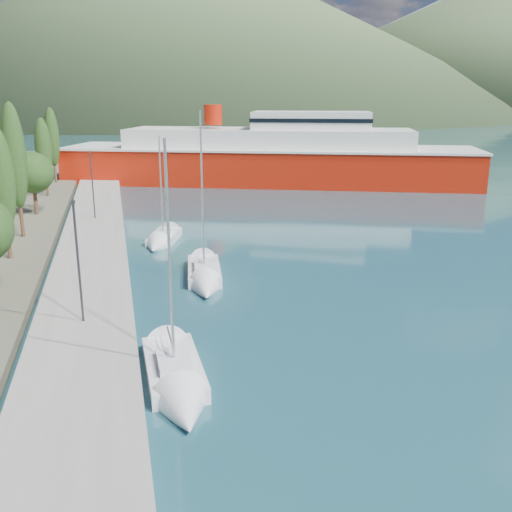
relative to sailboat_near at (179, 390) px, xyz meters
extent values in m
plane|color=#1E4B57|center=(5.05, 113.50, -0.30)|extent=(1400.00, 1400.00, 0.00)
cube|color=gray|center=(-3.95, 19.50, 0.10)|extent=(5.00, 88.00, 0.80)
cone|color=slate|center=(85.05, 673.50, 89.70)|extent=(760.00, 760.00, 180.00)
cone|color=slate|center=(425.05, 593.50, 69.70)|extent=(640.00, 640.00, 140.00)
cone|color=#425834|center=(45.05, 393.50, 57.20)|extent=(480.00, 480.00, 115.00)
cone|color=#425834|center=(265.05, 373.50, 44.70)|extent=(420.00, 420.00, 90.00)
cylinder|color=#47301E|center=(-9.42, 20.73, 1.40)|extent=(0.30, 0.30, 1.99)
ellipsoid|color=#233F17|center=(-9.42, 20.73, 5.93)|extent=(1.80, 1.80, 7.07)
cylinder|color=#47301E|center=(-9.42, 27.23, 1.56)|extent=(0.30, 0.30, 2.32)
ellipsoid|color=#233F17|center=(-9.42, 27.23, 6.84)|extent=(1.80, 1.80, 8.23)
cylinder|color=#47301E|center=(-9.42, 36.36, 1.61)|extent=(0.36, 0.36, 2.43)
sphere|color=#233F17|center=(-9.42, 36.36, 4.38)|extent=(3.88, 3.88, 3.88)
cylinder|color=#47301E|center=(-9.42, 46.93, 1.35)|extent=(0.30, 0.30, 1.90)
ellipsoid|color=#233F17|center=(-9.42, 46.93, 5.68)|extent=(1.80, 1.80, 6.75)
cylinder|color=#47301E|center=(-9.42, 57.71, 1.44)|extent=(0.30, 0.30, 2.09)
ellipsoid|color=#233F17|center=(-9.42, 57.71, 6.19)|extent=(1.80, 1.80, 7.41)
cylinder|color=#2D2D33|center=(-3.95, 7.24, 3.50)|extent=(0.12, 0.12, 6.00)
cube|color=#2D2D33|center=(-3.95, 7.49, 6.50)|extent=(0.15, 0.50, 0.12)
cylinder|color=#2D2D33|center=(-3.95, 32.73, 3.50)|extent=(0.12, 0.12, 6.00)
cube|color=#2D2D33|center=(-3.95, 32.98, 6.50)|extent=(0.15, 0.50, 0.12)
cube|color=silver|center=(-0.02, 1.88, -0.05)|extent=(2.36, 5.63, 0.90)
cube|color=silver|center=(-0.02, 1.51, 0.55)|extent=(1.40, 2.26, 0.35)
cylinder|color=silver|center=(-0.02, 1.51, 5.13)|extent=(0.12, 0.12, 9.47)
cone|color=silver|center=(0.02, -1.71, -0.05)|extent=(2.32, 2.64, 2.29)
cube|color=silver|center=(3.48, 15.65, -0.07)|extent=(2.87, 6.13, 0.83)
cube|color=silver|center=(3.43, 15.26, 0.49)|extent=(1.57, 2.51, 0.32)
cylinder|color=silver|center=(3.43, 15.26, 5.44)|extent=(0.12, 0.12, 10.18)
cone|color=silver|center=(2.99, 11.91, -0.07)|extent=(2.47, 3.00, 2.13)
cube|color=silver|center=(1.74, 25.88, -0.08)|extent=(3.42, 5.08, 0.80)
cube|color=silver|center=(1.64, 25.58, 0.46)|extent=(1.76, 2.16, 0.31)
cylinder|color=silver|center=(1.64, 25.58, 4.32)|extent=(0.12, 0.12, 8.00)
cone|color=silver|center=(0.79, 23.04, -0.08)|extent=(2.63, 2.71, 2.05)
cube|color=#B31A08|center=(18.56, 54.83, 1.79)|extent=(55.39, 30.61, 5.31)
cube|color=silver|center=(18.56, 54.83, 4.44)|extent=(55.87, 31.07, 0.28)
cube|color=silver|center=(18.56, 54.83, 5.58)|extent=(38.80, 22.61, 2.85)
cube|color=silver|center=(23.86, 52.76, 8.14)|extent=(16.92, 12.18, 2.28)
cylinder|color=#B31A08|center=(11.49, 57.59, 8.81)|extent=(2.47, 2.47, 2.66)
camera|label=1|loc=(-1.94, -20.68, 11.45)|focal=40.00mm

